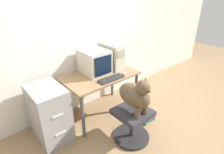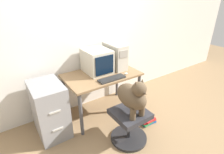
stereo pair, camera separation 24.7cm
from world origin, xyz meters
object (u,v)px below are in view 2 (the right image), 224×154
(pc_tower, at_px, (115,56))
(filing_cabinet, at_px, (50,109))
(office_chair, at_px, (129,124))
(book_stack_floor, at_px, (148,120))
(crt_monitor, at_px, (97,61))
(keyboard, at_px, (112,79))
(dog, at_px, (133,96))

(pc_tower, relative_size, filing_cabinet, 0.60)
(office_chair, distance_m, filing_cabinet, 1.13)
(pc_tower, relative_size, book_stack_floor, 1.72)
(pc_tower, height_order, book_stack_floor, pc_tower)
(crt_monitor, bearing_deg, filing_cabinet, -172.03)
(pc_tower, bearing_deg, filing_cabinet, -174.57)
(filing_cabinet, bearing_deg, office_chair, -41.92)
(keyboard, height_order, dog, dog)
(keyboard, xyz_separation_m, filing_cabinet, (-0.89, 0.25, -0.34))
(office_chair, distance_m, book_stack_floor, 0.53)
(keyboard, distance_m, office_chair, 0.70)
(dog, bearing_deg, book_stack_floor, 15.83)
(crt_monitor, xyz_separation_m, pc_tower, (0.34, -0.01, 0.02))
(dog, xyz_separation_m, filing_cabinet, (-0.84, 0.78, -0.33))
(dog, bearing_deg, keyboard, 84.27)
(crt_monitor, relative_size, keyboard, 1.10)
(pc_tower, xyz_separation_m, office_chair, (-0.36, -0.87, -0.67))
(keyboard, bearing_deg, dog, -95.73)
(filing_cabinet, relative_size, book_stack_floor, 2.84)
(crt_monitor, distance_m, filing_cabinet, 1.00)
(pc_tower, relative_size, keyboard, 1.13)
(pc_tower, bearing_deg, book_stack_floor, -81.68)
(crt_monitor, bearing_deg, dog, -91.14)
(filing_cabinet, bearing_deg, dog, -43.09)
(book_stack_floor, bearing_deg, office_chair, -167.78)
(crt_monitor, bearing_deg, office_chair, -91.18)
(dog, relative_size, filing_cabinet, 0.65)
(keyboard, bearing_deg, crt_monitor, 95.53)
(crt_monitor, relative_size, filing_cabinet, 0.59)
(crt_monitor, height_order, office_chair, crt_monitor)
(keyboard, xyz_separation_m, book_stack_floor, (0.42, -0.40, -0.70))
(crt_monitor, distance_m, pc_tower, 0.34)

